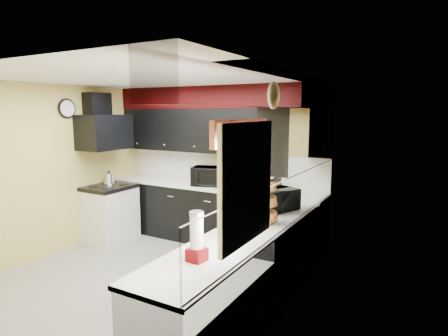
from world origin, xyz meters
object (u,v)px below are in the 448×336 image
object	(u,v)px
utensil_crock	(257,185)
knife_block	(277,185)
toaster_oven	(209,176)
microwave	(278,200)
kettle	(109,178)

from	to	relation	value
utensil_crock	knife_block	size ratio (longest dim) A/B	0.67
toaster_oven	knife_block	distance (m)	1.15
microwave	utensil_crock	xyz separation A→B (m)	(-0.69, 0.92, -0.05)
microwave	kettle	xyz separation A→B (m)	(-3.12, 0.30, -0.07)
microwave	utensil_crock	distance (m)	1.15
utensil_crock	kettle	xyz separation A→B (m)	(-2.42, -0.62, -0.01)
knife_block	kettle	distance (m)	2.81
utensil_crock	knife_block	world-z (taller)	knife_block
toaster_oven	microwave	bearing A→B (deg)	-45.94
kettle	knife_block	bearing A→B (deg)	12.46
microwave	kettle	world-z (taller)	microwave
microwave	kettle	size ratio (longest dim) A/B	2.56
utensil_crock	toaster_oven	bearing A→B (deg)	-177.04
knife_block	kettle	world-z (taller)	knife_block
toaster_oven	kettle	xyz separation A→B (m)	(-1.60, -0.58, -0.09)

